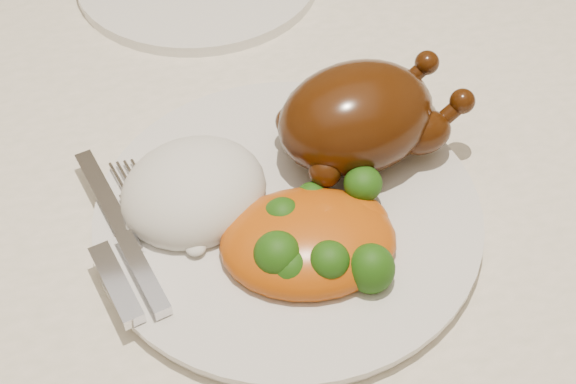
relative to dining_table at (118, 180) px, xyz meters
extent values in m
cylinder|color=brown|center=(0.73, 0.38, -0.31)|extent=(0.07, 0.07, 0.72)
cube|color=brown|center=(0.00, 0.00, 0.07)|extent=(1.60, 0.90, 0.04)
cube|color=white|center=(0.00, 0.00, 0.10)|extent=(1.72, 1.02, 0.01)
cylinder|color=silver|center=(0.13, -0.17, 0.11)|extent=(0.35, 0.35, 0.01)
ellipsoid|color=#411C07|center=(0.19, -0.12, 0.15)|extent=(0.14, 0.12, 0.08)
ellipsoid|color=#411C07|center=(0.18, -0.13, 0.17)|extent=(0.07, 0.05, 0.03)
ellipsoid|color=#411C07|center=(0.24, -0.14, 0.14)|extent=(0.05, 0.03, 0.03)
sphere|color=#411C07|center=(0.27, -0.13, 0.16)|extent=(0.02, 0.02, 0.02)
ellipsoid|color=#411C07|center=(0.23, -0.09, 0.14)|extent=(0.05, 0.03, 0.03)
sphere|color=#411C07|center=(0.26, -0.08, 0.16)|extent=(0.02, 0.02, 0.02)
sphere|color=#411C07|center=(0.16, -0.16, 0.14)|extent=(0.02, 0.02, 0.02)
sphere|color=#411C07|center=(0.14, -0.10, 0.14)|extent=(0.02, 0.02, 0.02)
ellipsoid|color=white|center=(0.06, -0.14, 0.12)|extent=(0.14, 0.13, 0.06)
ellipsoid|color=#BF570C|center=(0.13, -0.21, 0.12)|extent=(0.13, 0.11, 0.04)
ellipsoid|color=#BF570C|center=(0.16, -0.20, 0.12)|extent=(0.06, 0.05, 0.03)
ellipsoid|color=#18430B|center=(0.18, -0.17, 0.14)|extent=(0.03, 0.03, 0.03)
ellipsoid|color=#18430B|center=(0.14, -0.17, 0.13)|extent=(0.02, 0.02, 0.02)
ellipsoid|color=#18430B|center=(0.11, -0.22, 0.14)|extent=(0.03, 0.03, 0.03)
ellipsoid|color=#18430B|center=(0.14, -0.23, 0.14)|extent=(0.03, 0.03, 0.02)
ellipsoid|color=#18430B|center=(0.12, -0.19, 0.13)|extent=(0.03, 0.03, 0.03)
ellipsoid|color=#18430B|center=(0.17, -0.24, 0.13)|extent=(0.03, 0.03, 0.04)
ellipsoid|color=#18430B|center=(0.11, -0.23, 0.13)|extent=(0.03, 0.03, 0.03)
cube|color=silver|center=(0.00, -0.13, 0.12)|extent=(0.04, 0.11, 0.00)
cube|color=silver|center=(0.00, -0.21, 0.12)|extent=(0.03, 0.07, 0.01)
cube|color=silver|center=(0.02, -0.20, 0.12)|extent=(0.03, 0.07, 0.01)
cube|color=silver|center=(0.02, -0.13, 0.12)|extent=(0.03, 0.08, 0.00)
camera|label=1|loc=(0.04, -0.53, 0.56)|focal=50.00mm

